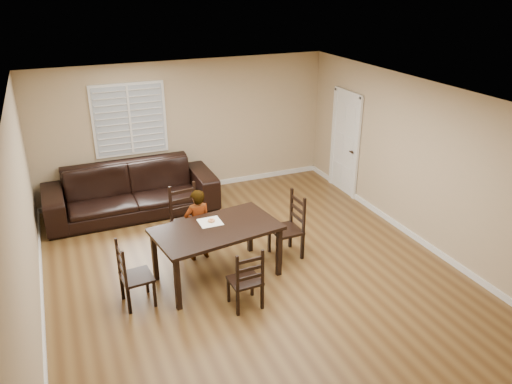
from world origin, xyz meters
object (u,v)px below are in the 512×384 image
donut (211,220)px  sofa (132,190)px  chair_far (248,283)px  child (198,225)px  chair_right (293,227)px  dining_table (216,233)px  chair_near (186,219)px  chair_left (128,278)px

donut → sofa: (-0.76, 2.54, -0.40)m
chair_far → child: size_ratio=0.77×
chair_right → donut: 1.41m
dining_table → chair_right: 1.39m
chair_near → sofa: size_ratio=0.35×
chair_near → sofa: bearing=102.9°
chair_right → sofa: 3.32m
child → donut: 0.52m
chair_near → donut: (0.16, -0.92, 0.37)m
chair_far → dining_table: bearing=-84.0°
chair_near → chair_right: chair_near is taller
dining_table → chair_right: size_ratio=1.80×
chair_left → child: child is taller
donut → dining_table: bearing=-87.8°
dining_table → chair_left: chair_left is taller
sofa → chair_left: bearing=-101.1°
dining_table → chair_near: size_ratio=1.77×
dining_table → chair_far: size_ratio=2.08×
dining_table → chair_far: (0.12, -0.92, -0.34)m
chair_far → sofa: size_ratio=0.29×
chair_left → sofa: bearing=-15.4°
chair_near → child: bearing=-89.3°
chair_right → child: (-1.44, 0.46, 0.11)m
dining_table → donut: bearing=83.7°
chair_left → donut: chair_left is taller
chair_left → chair_near: bearing=-46.1°
chair_right → donut: (-1.35, 0.02, 0.38)m
chair_near → child: (0.07, -0.48, 0.10)m
chair_left → sofa: chair_left is taller
chair_near → chair_far: bearing=-89.5°
chair_right → donut: size_ratio=10.00×
dining_table → sofa: bearing=97.2°
chair_left → chair_right: bearing=-86.6°
chair_left → child: 1.50m
chair_right → dining_table: bearing=-83.5°
dining_table → sofa: 2.87m
chair_far → chair_near: bearing=-83.6°
chair_left → chair_right: size_ratio=0.91×
donut → chair_right: bearing=-0.7°
chair_near → chair_left: size_ratio=1.12×
dining_table → chair_near: bearing=89.9°
chair_far → chair_left: bearing=-28.2°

